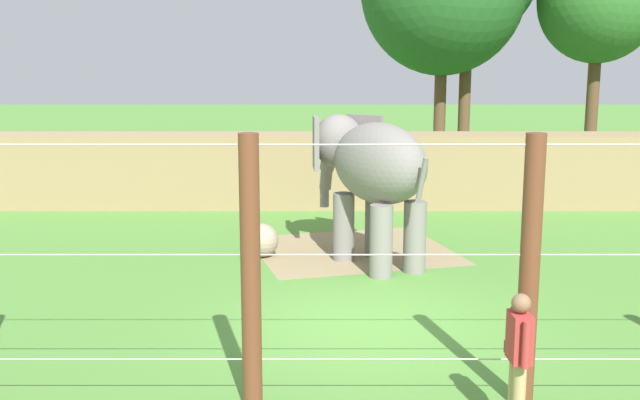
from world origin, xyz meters
TOP-DOWN VIEW (x-y plane):
  - ground_plane at (0.00, 0.00)m, footprint 120.00×120.00m
  - dirt_patch at (-0.02, 4.88)m, footprint 5.10×4.76m
  - embankment_wall at (0.00, 10.24)m, footprint 36.00×1.80m
  - elephant at (0.30, 3.87)m, footprint 2.81×3.75m
  - enrichment_ball at (-2.03, 4.31)m, footprint 0.74×0.74m
  - cable_fence at (0.04, -2.92)m, footprint 11.61×0.24m
  - zookeeper at (1.50, -3.61)m, footprint 0.23×0.58m
  - tree_left_of_centre at (9.11, 15.93)m, footprint 4.26×4.26m

SIDE VIEW (x-z plane):
  - ground_plane at x=0.00m, z-range 0.00..0.00m
  - dirt_patch at x=-0.02m, z-range 0.00..0.01m
  - enrichment_ball at x=-2.03m, z-range 0.00..0.74m
  - zookeeper at x=1.50m, z-range 0.09..1.76m
  - embankment_wall at x=0.00m, z-range 0.00..2.10m
  - cable_fence at x=0.04m, z-range 0.00..3.41m
  - elephant at x=0.30m, z-range 0.49..3.54m
  - tree_left_of_centre at x=9.11m, z-range 1.99..10.54m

